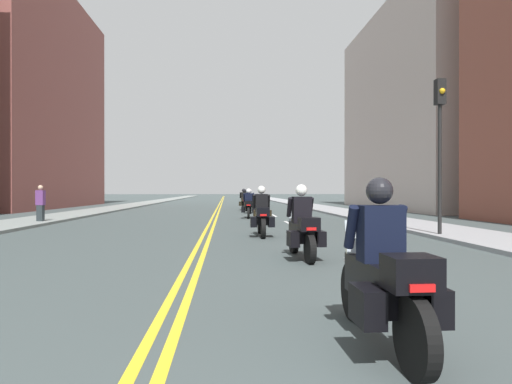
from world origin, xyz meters
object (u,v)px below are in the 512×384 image
object	(u,v)px
motorcycle_3	(261,210)
motorcycle_1	(302,229)
motorcycle_2	(262,216)
traffic_light_near	(440,129)
motorcycle_6	(244,201)
motorcycle_0	(383,279)
motorcycle_4	(249,206)
motorcycle_5	(250,203)
pedestrian_0	(40,204)
motorcycle_7	(245,200)

from	to	relation	value
motorcycle_3	motorcycle_1	bearing A→B (deg)	-91.98
motorcycle_2	traffic_light_near	distance (m)	6.28
motorcycle_1	motorcycle_6	world-z (taller)	motorcycle_6
motorcycle_0	traffic_light_near	world-z (taller)	traffic_light_near
motorcycle_1	motorcycle_4	size ratio (longest dim) A/B	1.03
motorcycle_4	traffic_light_near	world-z (taller)	traffic_light_near
motorcycle_0	motorcycle_5	size ratio (longest dim) A/B	1.05
motorcycle_2	motorcycle_4	world-z (taller)	motorcycle_2
pedestrian_0	motorcycle_5	bearing A→B (deg)	-128.36
motorcycle_1	traffic_light_near	xyz separation A→B (m)	(5.07, 3.93, 2.78)
motorcycle_3	motorcycle_0	bearing A→B (deg)	-92.90
traffic_light_near	motorcycle_3	bearing A→B (deg)	132.00
motorcycle_6	traffic_light_near	distance (m)	20.68
motorcycle_6	traffic_light_near	bearing A→B (deg)	-76.39
motorcycle_4	motorcycle_7	bearing A→B (deg)	91.58
motorcycle_4	motorcycle_1	bearing A→B (deg)	-84.82
motorcycle_2	motorcycle_4	size ratio (longest dim) A/B	1.08
motorcycle_4	motorcycle_7	xyz separation A→B (m)	(0.43, 14.31, -0.01)
motorcycle_6	motorcycle_7	distance (m)	4.67
motorcycle_0	motorcycle_1	bearing A→B (deg)	87.46
motorcycle_2	motorcycle_3	bearing A→B (deg)	86.43
motorcycle_7	motorcycle_5	bearing A→B (deg)	-93.02
motorcycle_3	motorcycle_4	distance (m)	4.36
motorcycle_7	traffic_light_near	world-z (taller)	traffic_light_near
motorcycle_2	motorcycle_7	world-z (taller)	motorcycle_2
motorcycle_4	pedestrian_0	xyz separation A→B (m)	(-9.50, -3.33, 0.24)
motorcycle_7	motorcycle_0	bearing A→B (deg)	-92.73
motorcycle_7	pedestrian_0	size ratio (longest dim) A/B	1.35
traffic_light_near	motorcycle_4	bearing A→B (deg)	118.67
motorcycle_1	motorcycle_4	world-z (taller)	motorcycle_1
motorcycle_1	motorcycle_2	xyz separation A→B (m)	(-0.50, 4.75, 0.00)
traffic_light_near	motorcycle_7	bearing A→B (deg)	101.80
motorcycle_3	motorcycle_4	world-z (taller)	motorcycle_3
motorcycle_0	motorcycle_3	size ratio (longest dim) A/B	1.09
motorcycle_1	motorcycle_4	bearing A→B (deg)	88.46
motorcycle_2	motorcycle_6	xyz separation A→B (m)	(0.16, 18.95, 0.02)
motorcycle_3	traffic_light_near	distance (m)	8.24
motorcycle_0	motorcycle_4	world-z (taller)	motorcycle_0
motorcycle_2	motorcycle_4	xyz separation A→B (m)	(0.04, 9.29, 0.00)
pedestrian_0	traffic_light_near	bearing A→B (deg)	166.74
motorcycle_3	motorcycle_4	xyz separation A→B (m)	(-0.34, 4.35, 0.01)
motorcycle_7	pedestrian_0	world-z (taller)	pedestrian_0
pedestrian_0	motorcycle_4	bearing A→B (deg)	-149.65
motorcycle_2	motorcycle_7	bearing A→B (deg)	89.75
motorcycle_2	traffic_light_near	size ratio (longest dim) A/B	0.45
motorcycle_4	motorcycle_5	bearing A→B (deg)	89.46
motorcycle_0	motorcycle_7	world-z (taller)	motorcycle_0
motorcycle_0	motorcycle_7	xyz separation A→B (m)	(0.15, 33.74, -0.01)
motorcycle_4	motorcycle_7	distance (m)	14.32
motorcycle_3	motorcycle_5	xyz separation A→B (m)	(0.00, 9.46, 0.00)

